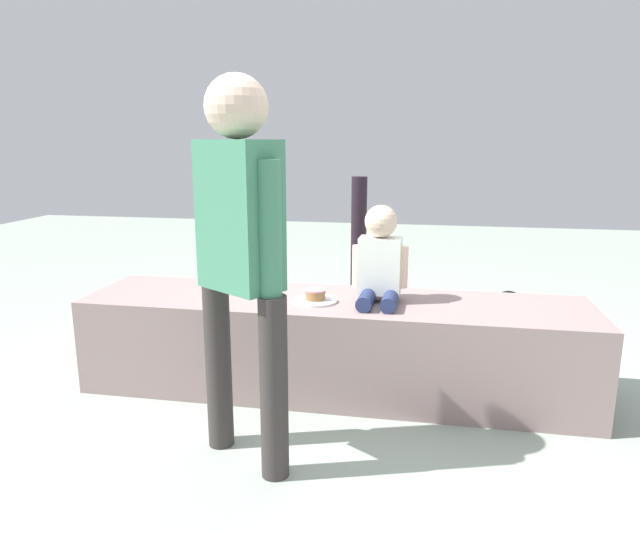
# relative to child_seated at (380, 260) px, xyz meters

# --- Properties ---
(ground_plane) EXTENTS (12.00, 12.00, 0.00)m
(ground_plane) POSITION_rel_child_seated_xyz_m (-0.23, -0.01, -0.70)
(ground_plane) COLOR #94A394
(concrete_ledge) EXTENTS (2.57, 0.59, 0.49)m
(concrete_ledge) POSITION_rel_child_seated_xyz_m (-0.23, -0.01, -0.46)
(concrete_ledge) COLOR gray
(concrete_ledge) RESTS_ON ground_plane
(child_seated) EXTENTS (0.28, 0.32, 0.48)m
(child_seated) POSITION_rel_child_seated_xyz_m (0.00, 0.00, 0.00)
(child_seated) COLOR navy
(child_seated) RESTS_ON concrete_ledge
(adult_standing) EXTENTS (0.40, 0.32, 1.52)m
(adult_standing) POSITION_rel_child_seated_xyz_m (-0.47, -0.73, 0.21)
(adult_standing) COLOR #352F2E
(adult_standing) RESTS_ON ground_plane
(cake_plate) EXTENTS (0.22, 0.22, 0.07)m
(cake_plate) POSITION_rel_child_seated_xyz_m (-0.31, -0.06, -0.19)
(cake_plate) COLOR white
(cake_plate) RESTS_ON concrete_ledge
(gift_bag) EXTENTS (0.19, 0.11, 0.28)m
(gift_bag) POSITION_rel_child_seated_xyz_m (0.50, 0.46, -0.58)
(gift_bag) COLOR #59C6B2
(gift_bag) RESTS_ON ground_plane
(railing_post) EXTENTS (0.36, 0.36, 1.04)m
(railing_post) POSITION_rel_child_seated_xyz_m (-0.24, 1.16, -0.32)
(railing_post) COLOR black
(railing_post) RESTS_ON ground_plane
(water_bottle_near_gift) EXTENTS (0.06, 0.06, 0.19)m
(water_bottle_near_gift) POSITION_rel_child_seated_xyz_m (-0.15, 0.50, -0.61)
(water_bottle_near_gift) COLOR silver
(water_bottle_near_gift) RESTS_ON ground_plane
(party_cup_red) EXTENTS (0.07, 0.07, 0.11)m
(party_cup_red) POSITION_rel_child_seated_xyz_m (-0.90, 1.27, -0.65)
(party_cup_red) COLOR red
(party_cup_red) RESTS_ON ground_plane
(cake_box_white) EXTENTS (0.39, 0.38, 0.15)m
(cake_box_white) POSITION_rel_child_seated_xyz_m (-0.92, 0.61, -0.63)
(cake_box_white) COLOR white
(cake_box_white) RESTS_ON ground_plane
(handbag_black_leather) EXTENTS (0.27, 0.15, 0.31)m
(handbag_black_leather) POSITION_rel_child_seated_xyz_m (0.78, 1.00, -0.59)
(handbag_black_leather) COLOR black
(handbag_black_leather) RESTS_ON ground_plane
(handbag_brown_canvas) EXTENTS (0.32, 0.11, 0.36)m
(handbag_brown_canvas) POSITION_rel_child_seated_xyz_m (-1.33, 1.33, -0.57)
(handbag_brown_canvas) COLOR brown
(handbag_brown_canvas) RESTS_ON ground_plane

